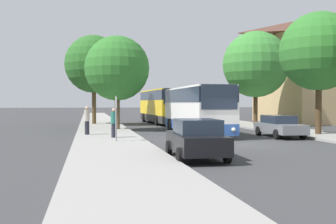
# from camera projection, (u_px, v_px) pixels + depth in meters

# --- Properties ---
(ground_plane) EXTENTS (300.00, 300.00, 0.00)m
(ground_plane) POSITION_uv_depth(u_px,v_px,m) (243.00, 144.00, 21.20)
(ground_plane) COLOR #38383A
(ground_plane) RESTS_ON ground
(sidewalk_left) EXTENTS (4.00, 120.00, 0.15)m
(sidewalk_left) POSITION_uv_depth(u_px,v_px,m) (113.00, 145.00, 19.80)
(sidewalk_left) COLOR gray
(sidewalk_left) RESTS_ON ground_plane
(bus_front) EXTENTS (2.77, 10.34, 3.32)m
(bus_front) POSITION_uv_depth(u_px,v_px,m) (196.00, 109.00, 27.67)
(bus_front) COLOR #2D519E
(bus_front) RESTS_ON ground_plane
(bus_middle) EXTENTS (3.14, 12.06, 3.56)m
(bus_middle) POSITION_uv_depth(u_px,v_px,m) (162.00, 106.00, 41.56)
(bus_middle) COLOR #2D2D2D
(bus_middle) RESTS_ON ground_plane
(parked_car_left_curb) EXTENTS (2.12, 4.16, 1.59)m
(parked_car_left_curb) POSITION_uv_depth(u_px,v_px,m) (196.00, 139.00, 15.54)
(parked_car_left_curb) COLOR black
(parked_car_left_curb) RESTS_ON ground_plane
(parked_car_right_near) EXTENTS (2.08, 4.73, 1.41)m
(parked_car_right_near) POSITION_uv_depth(u_px,v_px,m) (279.00, 126.00, 25.32)
(parked_car_right_near) COLOR slate
(parked_car_right_near) RESTS_ON ground_plane
(parked_car_right_far) EXTENTS (2.02, 4.12, 1.50)m
(parked_car_right_far) POSITION_uv_depth(u_px,v_px,m) (207.00, 117.00, 39.88)
(parked_car_right_far) COLOR #236B38
(parked_car_right_far) RESTS_ON ground_plane
(bus_stop_sign) EXTENTS (0.08, 0.45, 2.45)m
(bus_stop_sign) POSITION_uv_depth(u_px,v_px,m) (116.00, 113.00, 21.20)
(bus_stop_sign) COLOR gray
(bus_stop_sign) RESTS_ON sidewalk_left
(pedestrian_waiting_near) EXTENTS (0.36, 0.36, 1.75)m
(pedestrian_waiting_near) POSITION_uv_depth(u_px,v_px,m) (114.00, 123.00, 23.41)
(pedestrian_waiting_near) COLOR #23232D
(pedestrian_waiting_near) RESTS_ON sidewalk_left
(pedestrian_waiting_far) EXTENTS (0.36, 0.36, 1.84)m
(pedestrian_waiting_far) POSITION_uv_depth(u_px,v_px,m) (87.00, 120.00, 25.55)
(pedestrian_waiting_far) COLOR #23232D
(pedestrian_waiting_far) RESTS_ON sidewalk_left
(tree_left_near) EXTENTS (5.10, 5.10, 7.34)m
(tree_left_near) POSITION_uv_depth(u_px,v_px,m) (117.00, 68.00, 30.89)
(tree_left_near) COLOR brown
(tree_left_near) RESTS_ON sidewalk_left
(tree_left_far) EXTENTS (5.64, 5.64, 8.67)m
(tree_left_far) POSITION_uv_depth(u_px,v_px,m) (94.00, 64.00, 38.39)
(tree_left_far) COLOR #513D23
(tree_left_far) RESTS_ON sidewalk_left
(tree_right_near) EXTENTS (5.21, 5.21, 8.09)m
(tree_right_near) POSITION_uv_depth(u_px,v_px,m) (319.00, 52.00, 26.00)
(tree_right_near) COLOR #47331E
(tree_right_near) RESTS_ON sidewalk_right
(tree_right_mid) EXTENTS (6.28, 6.28, 8.86)m
(tree_right_mid) POSITION_uv_depth(u_px,v_px,m) (256.00, 64.00, 37.32)
(tree_right_mid) COLOR #47331E
(tree_right_mid) RESTS_ON sidewalk_right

